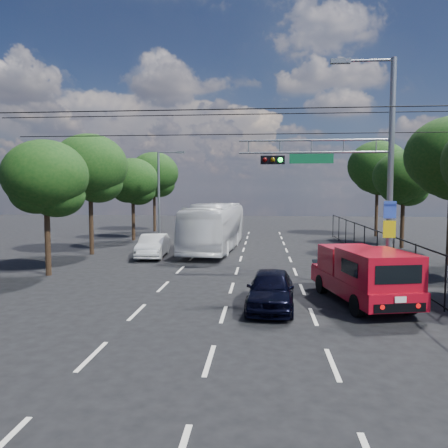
# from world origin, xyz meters

# --- Properties ---
(ground) EXTENTS (120.00, 120.00, 0.00)m
(ground) POSITION_xyz_m (0.00, 0.00, 0.00)
(ground) COLOR black
(ground) RESTS_ON ground
(lane_markings) EXTENTS (6.12, 38.00, 0.01)m
(lane_markings) POSITION_xyz_m (-0.00, 14.00, 0.01)
(lane_markings) COLOR beige
(lane_markings) RESTS_ON ground
(signal_mast) EXTENTS (6.43, 0.39, 9.50)m
(signal_mast) POSITION_xyz_m (5.28, 7.99, 5.24)
(signal_mast) COLOR slate
(signal_mast) RESTS_ON ground
(streetlight_left) EXTENTS (2.09, 0.22, 7.08)m
(streetlight_left) POSITION_xyz_m (-6.33, 22.00, 3.94)
(streetlight_left) COLOR slate
(streetlight_left) RESTS_ON ground
(utility_wires) EXTENTS (22.00, 5.04, 0.74)m
(utility_wires) POSITION_xyz_m (0.00, 8.83, 7.23)
(utility_wires) COLOR black
(utility_wires) RESTS_ON ground
(fence_right) EXTENTS (0.06, 34.03, 2.00)m
(fence_right) POSITION_xyz_m (7.60, 12.17, 1.03)
(fence_right) COLOR black
(fence_right) RESTS_ON ground
(tree_right_d) EXTENTS (4.32, 4.32, 7.02)m
(tree_right_d) POSITION_xyz_m (11.42, 22.02, 4.85)
(tree_right_d) COLOR black
(tree_right_d) RESTS_ON ground
(tree_right_e) EXTENTS (5.28, 5.28, 8.58)m
(tree_right_e) POSITION_xyz_m (11.62, 30.02, 5.94)
(tree_right_e) COLOR black
(tree_right_e) RESTS_ON ground
(tree_left_b) EXTENTS (4.08, 4.08, 6.63)m
(tree_left_b) POSITION_xyz_m (-9.18, 10.02, 4.58)
(tree_left_b) COLOR black
(tree_left_b) RESTS_ON ground
(tree_left_c) EXTENTS (4.80, 4.80, 7.80)m
(tree_left_c) POSITION_xyz_m (-9.78, 17.02, 5.40)
(tree_left_c) COLOR black
(tree_left_c) RESTS_ON ground
(tree_left_d) EXTENTS (4.20, 4.20, 6.83)m
(tree_left_d) POSITION_xyz_m (-9.38, 25.02, 4.72)
(tree_left_d) COLOR black
(tree_left_d) RESTS_ON ground
(tree_left_e) EXTENTS (4.92, 4.92, 7.99)m
(tree_left_e) POSITION_xyz_m (-9.58, 33.02, 5.53)
(tree_left_e) COLOR black
(tree_left_e) RESTS_ON ground
(red_pickup) EXTENTS (3.18, 5.93, 2.10)m
(red_pickup) POSITION_xyz_m (5.01, 5.86, 1.12)
(red_pickup) COLOR black
(red_pickup) RESTS_ON ground
(navy_hatchback) EXTENTS (1.87, 4.13, 1.38)m
(navy_hatchback) POSITION_xyz_m (1.60, 4.92, 0.69)
(navy_hatchback) COLOR black
(navy_hatchback) RESTS_ON ground
(white_bus) EXTENTS (3.45, 11.85, 3.26)m
(white_bus) POSITION_xyz_m (-2.00, 19.81, 1.63)
(white_bus) COLOR silver
(white_bus) RESTS_ON ground
(white_van) EXTENTS (1.82, 4.44, 1.43)m
(white_van) POSITION_xyz_m (-5.50, 16.15, 0.72)
(white_van) COLOR silver
(white_van) RESTS_ON ground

